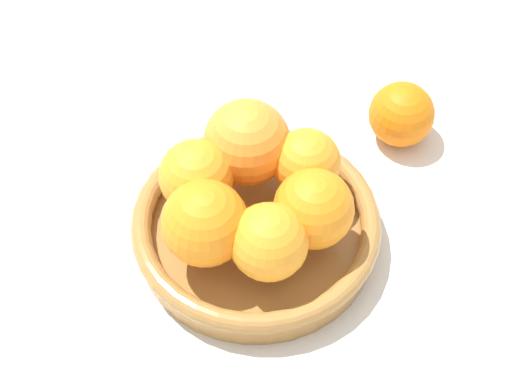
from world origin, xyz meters
name	(u,v)px	position (x,y,z in m)	size (l,w,h in m)	color
ground_plane	(256,240)	(0.00, 0.00, 0.00)	(4.00, 4.00, 0.00)	silver
fruit_bowl	(256,228)	(0.00, 0.00, 0.02)	(0.24, 0.24, 0.04)	#A57238
orange_pile	(253,190)	(0.00, 0.00, 0.08)	(0.18, 0.19, 0.08)	orange
stray_orange	(401,114)	(0.01, -0.21, 0.03)	(0.07, 0.07, 0.07)	orange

